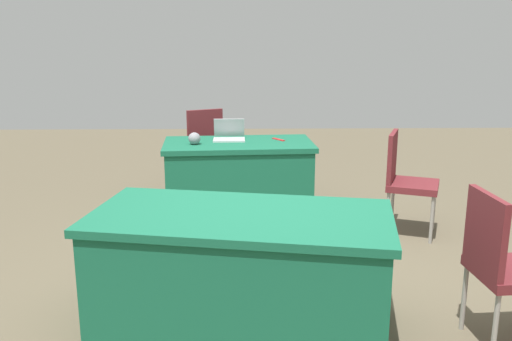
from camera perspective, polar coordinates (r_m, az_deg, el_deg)
The scene contains 9 objects.
ground_plane at distance 3.94m, azimuth 1.42°, elevation -13.48°, with size 14.40×14.40×0.00m, color brown.
table_foreground at distance 5.65m, azimuth -1.79°, elevation -0.80°, with size 1.53×0.86×0.75m.
table_mid_left at distance 3.51m, azimuth -1.53°, elevation -10.24°, with size 1.96×1.22×0.75m.
chair_near_front at distance 5.24m, azimuth 15.05°, elevation -0.64°, with size 0.57×0.57×0.94m.
chair_tucked_left at distance 6.47m, azimuth -5.60°, elevation 2.77°, with size 0.58×0.58×0.98m.
chair_tucked_right at distance 3.54m, azimuth 24.03°, elevation -8.46°, with size 0.47×0.47×0.94m.
laptop_silver at distance 5.69m, azimuth -2.78°, elevation 3.57°, with size 0.32×0.30×0.21m.
yarn_ball at distance 5.47m, azimuth -6.33°, elevation 3.28°, with size 0.12×0.12×0.12m, color gray.
scissors_red at distance 5.69m, azimuth 2.32°, elevation 3.20°, with size 0.18×0.04×0.01m, color red.
Camera 1 is at (0.17, 3.49, 1.81)m, focal length 39.04 mm.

